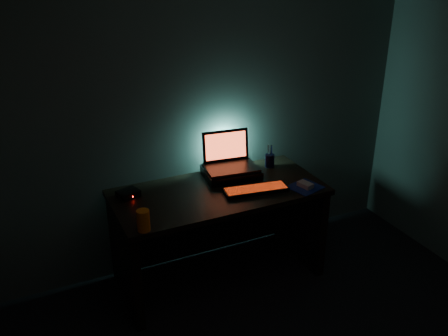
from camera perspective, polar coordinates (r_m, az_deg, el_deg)
name	(u,v)px	position (r m, az deg, el deg)	size (l,w,h in m)	color
room	(386,245)	(2.12, 18.02, -8.37)	(3.50, 4.00, 2.50)	black
desk	(216,218)	(3.70, -0.92, -5.74)	(1.50, 0.70, 0.75)	black
riser	(231,172)	(3.74, 0.80, -0.50)	(0.40, 0.30, 0.06)	black
laptop	(229,159)	(3.74, 0.55, 1.06)	(0.41, 0.32, 0.26)	black
keyboard	(256,190)	(3.52, 3.65, -2.48)	(0.47, 0.21, 0.03)	black
mousepad	(305,187)	(3.62, 9.27, -2.17)	(0.22, 0.20, 0.00)	#0B1851
mouse	(305,185)	(3.61, 9.29, -1.91)	(0.07, 0.11, 0.03)	gray
pen_cup	(270,161)	(3.90, 5.24, 0.84)	(0.07, 0.07, 0.10)	black
juice_glass	(143,221)	(3.07, -9.20, -5.94)	(0.08, 0.08, 0.14)	orange
router	(128,194)	(3.50, -10.89, -2.91)	(0.17, 0.15, 0.05)	black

